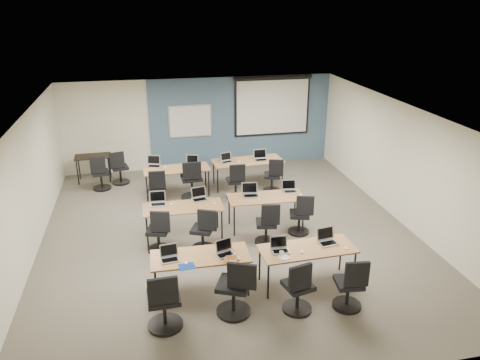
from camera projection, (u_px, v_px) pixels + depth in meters
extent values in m
cube|color=#6B6354|center=(229.00, 233.00, 10.35)|extent=(8.00, 9.00, 0.02)
cube|color=white|center=(228.00, 113.00, 9.36)|extent=(8.00, 9.00, 0.02)
cube|color=beige|center=(200.00, 123.00, 13.94)|extent=(8.00, 0.04, 2.70)
cube|color=beige|center=(297.00, 304.00, 5.76)|extent=(8.00, 0.04, 2.70)
cube|color=beige|center=(26.00, 192.00, 9.07)|extent=(0.04, 9.00, 2.70)
cube|color=beige|center=(401.00, 163.00, 10.63)|extent=(0.04, 9.00, 2.70)
cube|color=#3D5977|center=(241.00, 121.00, 14.16)|extent=(5.50, 0.04, 2.70)
cube|color=silver|center=(190.00, 121.00, 13.78)|extent=(1.28, 0.02, 0.98)
cube|color=white|center=(190.00, 121.00, 13.78)|extent=(1.20, 0.02, 0.90)
cube|color=black|center=(272.00, 106.00, 14.13)|extent=(2.32, 0.03, 1.82)
cube|color=white|center=(272.00, 107.00, 14.13)|extent=(2.20, 0.02, 1.62)
cylinder|color=black|center=(273.00, 78.00, 13.81)|extent=(2.40, 0.10, 0.10)
cube|color=#A76736|center=(200.00, 256.00, 8.05)|extent=(1.70, 0.71, 0.03)
cylinder|color=black|center=(156.00, 290.00, 7.76)|extent=(0.04, 0.04, 0.70)
cylinder|color=black|center=(248.00, 278.00, 8.07)|extent=(0.04, 0.04, 0.70)
cylinder|color=black|center=(155.00, 271.00, 8.29)|extent=(0.04, 0.04, 0.70)
cylinder|color=black|center=(241.00, 261.00, 8.60)|extent=(0.04, 0.04, 0.70)
cube|color=brown|center=(307.00, 249.00, 8.28)|extent=(1.70, 0.71, 0.03)
cylinder|color=black|center=(268.00, 281.00, 7.99)|extent=(0.04, 0.04, 0.70)
cylinder|color=black|center=(354.00, 270.00, 8.30)|extent=(0.04, 0.04, 0.70)
cylinder|color=black|center=(260.00, 263.00, 8.53)|extent=(0.04, 0.04, 0.70)
cylinder|color=black|center=(341.00, 254.00, 8.84)|extent=(0.04, 0.04, 0.70)
cube|color=#A26942|center=(183.00, 207.00, 9.92)|extent=(1.69, 0.70, 0.03)
cylinder|color=black|center=(147.00, 232.00, 9.64)|extent=(0.04, 0.04, 0.70)
cylinder|color=black|center=(222.00, 225.00, 9.94)|extent=(0.04, 0.04, 0.70)
cylinder|color=black|center=(146.00, 220.00, 10.17)|extent=(0.04, 0.04, 0.70)
cylinder|color=black|center=(217.00, 214.00, 10.47)|extent=(0.04, 0.04, 0.70)
cube|color=brown|center=(266.00, 197.00, 10.40)|extent=(1.69, 0.71, 0.03)
cylinder|color=black|center=(234.00, 221.00, 10.12)|extent=(0.04, 0.04, 0.70)
cylinder|color=black|center=(303.00, 214.00, 10.43)|extent=(0.04, 0.04, 0.70)
cylinder|color=black|center=(229.00, 210.00, 10.65)|extent=(0.04, 0.04, 0.70)
cylinder|color=black|center=(295.00, 204.00, 10.96)|extent=(0.04, 0.04, 0.70)
cube|color=#A87C41|center=(177.00, 169.00, 12.11)|extent=(1.70, 0.71, 0.03)
cylinder|color=black|center=(147.00, 189.00, 11.82)|extent=(0.04, 0.04, 0.70)
cylinder|color=black|center=(209.00, 184.00, 12.13)|extent=(0.04, 0.04, 0.70)
cylinder|color=black|center=(146.00, 180.00, 12.36)|extent=(0.04, 0.04, 0.70)
cylinder|color=black|center=(206.00, 176.00, 12.67)|extent=(0.04, 0.04, 0.70)
cube|color=brown|center=(248.00, 161.00, 12.69)|extent=(1.90, 0.79, 0.03)
cylinder|color=black|center=(218.00, 180.00, 12.35)|extent=(0.04, 0.04, 0.70)
cylinder|color=black|center=(282.00, 175.00, 12.70)|extent=(0.04, 0.04, 0.70)
cylinder|color=black|center=(214.00, 172.00, 12.96)|extent=(0.04, 0.04, 0.70)
cylinder|color=black|center=(275.00, 167.00, 13.31)|extent=(0.04, 0.04, 0.70)
cube|color=#A7A7AE|center=(170.00, 260.00, 7.89)|extent=(0.31, 0.23, 0.02)
cube|color=black|center=(170.00, 260.00, 7.87)|extent=(0.26, 0.13, 0.00)
cube|color=#A7A7AE|center=(169.00, 250.00, 7.96)|extent=(0.31, 0.06, 0.21)
cube|color=black|center=(169.00, 250.00, 7.95)|extent=(0.27, 0.04, 0.18)
ellipsoid|color=white|center=(186.00, 263.00, 7.80)|extent=(0.07, 0.09, 0.03)
cylinder|color=black|center=(166.00, 325.00, 7.43)|extent=(0.56, 0.56, 0.05)
cylinder|color=black|center=(165.00, 313.00, 7.35)|extent=(0.06, 0.06, 0.50)
cube|color=black|center=(164.00, 298.00, 7.24)|extent=(0.50, 0.50, 0.08)
cube|color=black|center=(163.00, 291.00, 6.93)|extent=(0.45, 0.06, 0.44)
cube|color=#A4A4AD|center=(225.00, 254.00, 8.06)|extent=(0.31, 0.23, 0.02)
cube|color=black|center=(225.00, 254.00, 8.03)|extent=(0.26, 0.13, 0.00)
cube|color=#A4A4AD|center=(224.00, 245.00, 8.12)|extent=(0.31, 0.06, 0.21)
cube|color=black|center=(224.00, 245.00, 8.12)|extent=(0.27, 0.04, 0.18)
ellipsoid|color=white|center=(238.00, 258.00, 7.93)|extent=(0.08, 0.11, 0.04)
cylinder|color=black|center=(234.00, 311.00, 7.75)|extent=(0.57, 0.57, 0.05)
cylinder|color=black|center=(234.00, 300.00, 7.66)|extent=(0.06, 0.06, 0.51)
cube|color=black|center=(233.00, 284.00, 7.55)|extent=(0.51, 0.51, 0.08)
cube|color=black|center=(242.00, 276.00, 7.28)|extent=(0.46, 0.06, 0.44)
cube|color=#B5B4C0|center=(280.00, 251.00, 8.16)|extent=(0.31, 0.22, 0.02)
cube|color=black|center=(281.00, 251.00, 8.14)|extent=(0.26, 0.13, 0.00)
cube|color=#B5B4C0|center=(279.00, 242.00, 8.23)|extent=(0.31, 0.06, 0.21)
cube|color=black|center=(279.00, 242.00, 8.22)|extent=(0.27, 0.04, 0.17)
ellipsoid|color=white|center=(302.00, 252.00, 8.14)|extent=(0.08, 0.11, 0.04)
cylinder|color=black|center=(297.00, 308.00, 7.82)|extent=(0.50, 0.50, 0.05)
cylinder|color=black|center=(297.00, 299.00, 7.75)|extent=(0.06, 0.06, 0.44)
cube|color=black|center=(298.00, 285.00, 7.65)|extent=(0.44, 0.44, 0.08)
cube|color=black|center=(300.00, 278.00, 7.36)|extent=(0.40, 0.06, 0.44)
cube|color=#A6A6A9|center=(328.00, 243.00, 8.42)|extent=(0.34, 0.25, 0.02)
cube|color=black|center=(328.00, 243.00, 8.40)|extent=(0.29, 0.14, 0.00)
cube|color=#A6A6A9|center=(326.00, 233.00, 8.50)|extent=(0.34, 0.06, 0.23)
cube|color=black|center=(326.00, 234.00, 8.49)|extent=(0.30, 0.04, 0.19)
ellipsoid|color=white|center=(346.00, 248.00, 8.26)|extent=(0.07, 0.10, 0.03)
cylinder|color=black|center=(347.00, 305.00, 7.90)|extent=(0.49, 0.49, 0.05)
cylinder|color=black|center=(348.00, 296.00, 7.83)|extent=(0.06, 0.06, 0.43)
cube|color=black|center=(349.00, 283.00, 7.73)|extent=(0.43, 0.43, 0.08)
cube|color=black|center=(357.00, 274.00, 7.46)|extent=(0.40, 0.06, 0.44)
cube|color=silver|center=(158.00, 204.00, 9.99)|extent=(0.35, 0.25, 0.02)
cube|color=black|center=(158.00, 204.00, 9.97)|extent=(0.29, 0.15, 0.00)
cube|color=silver|center=(157.00, 196.00, 10.07)|extent=(0.35, 0.06, 0.24)
cube|color=black|center=(157.00, 196.00, 10.06)|extent=(0.30, 0.05, 0.20)
ellipsoid|color=white|center=(171.00, 204.00, 9.99)|extent=(0.09, 0.12, 0.04)
cylinder|color=black|center=(159.00, 249.00, 9.65)|extent=(0.47, 0.47, 0.05)
cylinder|color=black|center=(159.00, 241.00, 9.58)|extent=(0.06, 0.06, 0.42)
cube|color=black|center=(158.00, 230.00, 9.49)|extent=(0.42, 0.42, 0.08)
cube|color=black|center=(160.00, 222.00, 9.23)|extent=(0.38, 0.06, 0.44)
cube|color=silver|center=(200.00, 200.00, 10.23)|extent=(0.33, 0.24, 0.02)
cube|color=black|center=(200.00, 199.00, 10.21)|extent=(0.28, 0.14, 0.00)
cube|color=silver|center=(199.00, 192.00, 10.30)|extent=(0.33, 0.06, 0.23)
cube|color=black|center=(199.00, 192.00, 10.29)|extent=(0.29, 0.04, 0.19)
ellipsoid|color=white|center=(214.00, 203.00, 10.04)|extent=(0.07, 0.10, 0.03)
cylinder|color=black|center=(203.00, 248.00, 9.69)|extent=(0.48, 0.48, 0.05)
cylinder|color=black|center=(203.00, 240.00, 9.62)|extent=(0.06, 0.06, 0.42)
cube|color=black|center=(202.00, 229.00, 9.53)|extent=(0.42, 0.42, 0.08)
cube|color=black|center=(207.00, 220.00, 9.28)|extent=(0.39, 0.06, 0.44)
cube|color=silver|center=(251.00, 196.00, 10.42)|extent=(0.36, 0.26, 0.02)
cube|color=black|center=(251.00, 196.00, 10.40)|extent=(0.31, 0.15, 0.00)
cube|color=silver|center=(250.00, 188.00, 10.50)|extent=(0.36, 0.07, 0.25)
cube|color=black|center=(250.00, 188.00, 10.49)|extent=(0.32, 0.05, 0.20)
ellipsoid|color=white|center=(260.00, 199.00, 10.25)|extent=(0.08, 0.10, 0.03)
cylinder|color=black|center=(266.00, 241.00, 9.95)|extent=(0.47, 0.47, 0.05)
cylinder|color=black|center=(266.00, 234.00, 9.88)|extent=(0.06, 0.06, 0.42)
cube|color=black|center=(266.00, 223.00, 9.79)|extent=(0.42, 0.42, 0.08)
cube|color=black|center=(271.00, 215.00, 9.53)|extent=(0.38, 0.06, 0.44)
cube|color=silver|center=(290.00, 192.00, 10.65)|extent=(0.32, 0.24, 0.02)
cube|color=black|center=(291.00, 191.00, 10.62)|extent=(0.27, 0.14, 0.00)
cube|color=silver|center=(289.00, 184.00, 10.72)|extent=(0.32, 0.06, 0.22)
cube|color=black|center=(289.00, 185.00, 10.71)|extent=(0.28, 0.04, 0.18)
ellipsoid|color=white|center=(301.00, 195.00, 10.48)|extent=(0.09, 0.11, 0.03)
cylinder|color=black|center=(299.00, 232.00, 10.36)|extent=(0.47, 0.47, 0.05)
cylinder|color=black|center=(299.00, 224.00, 10.30)|extent=(0.06, 0.06, 0.41)
cube|color=black|center=(299.00, 214.00, 10.21)|extent=(0.41, 0.41, 0.08)
cube|color=black|center=(305.00, 206.00, 9.95)|extent=(0.38, 0.06, 0.44)
cube|color=silver|center=(154.00, 166.00, 12.24)|extent=(0.35, 0.25, 0.02)
cube|color=black|center=(154.00, 166.00, 12.21)|extent=(0.29, 0.15, 0.00)
cube|color=silver|center=(154.00, 160.00, 12.31)|extent=(0.35, 0.06, 0.24)
cube|color=black|center=(154.00, 160.00, 12.30)|extent=(0.30, 0.05, 0.20)
ellipsoid|color=white|center=(165.00, 167.00, 12.18)|extent=(0.08, 0.11, 0.03)
cylinder|color=black|center=(158.00, 204.00, 11.74)|extent=(0.49, 0.49, 0.05)
cylinder|color=black|center=(158.00, 197.00, 11.67)|extent=(0.06, 0.06, 0.44)
cube|color=black|center=(157.00, 187.00, 11.57)|extent=(0.44, 0.44, 0.08)
cube|color=black|center=(157.00, 180.00, 11.29)|extent=(0.40, 0.06, 0.44)
cube|color=silver|center=(193.00, 165.00, 12.33)|extent=(0.32, 0.23, 0.02)
cube|color=black|center=(193.00, 165.00, 12.31)|extent=(0.27, 0.14, 0.00)
cube|color=silver|center=(192.00, 159.00, 12.40)|extent=(0.32, 0.06, 0.22)
cube|color=black|center=(192.00, 159.00, 12.40)|extent=(0.28, 0.04, 0.18)
ellipsoid|color=white|center=(198.00, 165.00, 12.30)|extent=(0.08, 0.11, 0.04)
cylinder|color=black|center=(192.00, 197.00, 12.16)|extent=(0.58, 0.58, 0.05)
cylinder|color=black|center=(192.00, 189.00, 12.07)|extent=(0.06, 0.06, 0.51)
cube|color=black|center=(192.00, 178.00, 11.97)|extent=(0.51, 0.51, 0.08)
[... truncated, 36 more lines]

